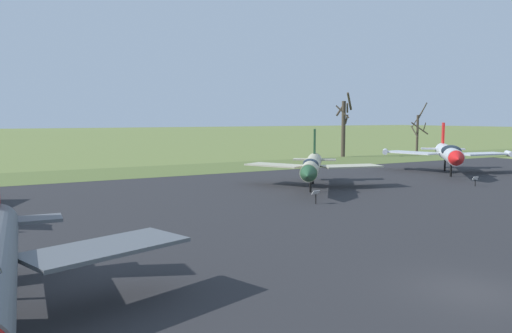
% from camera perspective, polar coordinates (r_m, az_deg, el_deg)
% --- Properties ---
extents(ground_plane, '(600.00, 600.00, 0.00)m').
position_cam_1_polar(ground_plane, '(19.49, 23.14, -13.05)').
color(ground_plane, olive).
extents(asphalt_apron, '(107.65, 47.16, 0.05)m').
position_cam_1_polar(asphalt_apron, '(29.92, 1.04, -6.10)').
color(asphalt_apron, '#28282B').
rests_on(asphalt_apron, ground).
extents(grass_verge_strip, '(167.65, 12.00, 0.06)m').
position_cam_1_polar(grass_verge_strip, '(57.14, -14.11, -0.67)').
color(grass_verge_strip, '#5A6A34').
rests_on(grass_verge_strip, ground).
extents(jet_fighter_front_right, '(14.31, 14.40, 5.49)m').
position_cam_1_polar(jet_fighter_front_right, '(57.82, 21.01, 1.45)').
color(jet_fighter_front_right, silver).
rests_on(jet_fighter_front_right, ground).
extents(info_placard_front_right, '(0.55, 0.30, 0.91)m').
position_cam_1_polar(info_placard_front_right, '(48.25, 23.65, -1.46)').
color(info_placard_front_right, black).
rests_on(info_placard_front_right, ground).
extents(jet_fighter_rear_center, '(11.55, 12.58, 5.00)m').
position_cam_1_polar(jet_fighter_rear_center, '(42.92, 6.36, 0.09)').
color(jet_fighter_rear_center, '#B7B293').
rests_on(jet_fighter_rear_center, ground).
extents(info_placard_rear_center, '(0.65, 0.33, 1.01)m').
position_cam_1_polar(info_placard_rear_center, '(35.47, 6.81, -3.25)').
color(info_placard_rear_center, black).
rests_on(info_placard_rear_center, ground).
extents(bare_tree_left_of_center, '(2.95, 2.44, 9.92)m').
position_cam_1_polar(bare_tree_left_of_center, '(79.03, 9.95, 4.73)').
color(bare_tree_left_of_center, '#42382D').
rests_on(bare_tree_left_of_center, ground).
extents(bare_tree_center, '(3.49, 3.16, 8.50)m').
position_cam_1_polar(bare_tree_center, '(85.03, 17.93, 3.83)').
color(bare_tree_center, '#42382D').
rests_on(bare_tree_center, ground).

